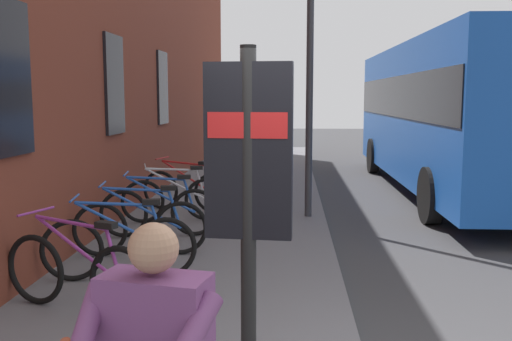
{
  "coord_description": "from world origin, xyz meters",
  "views": [
    {
      "loc": [
        -3.69,
        0.62,
        2.21
      ],
      "look_at": [
        3.24,
        1.04,
        1.31
      ],
      "focal_mm": 40.09,
      "sensor_mm": 36.0,
      "label": 1
    }
  ],
  "objects": [
    {
      "name": "ground",
      "position": [
        6.0,
        -1.0,
        0.0
      ],
      "size": [
        60.0,
        60.0,
        0.0
      ],
      "primitive_type": "plane",
      "color": "#38383A"
    },
    {
      "name": "sidewalk_pavement",
      "position": [
        8.0,
        1.75,
        0.06
      ],
      "size": [
        24.0,
        3.5,
        0.12
      ],
      "primitive_type": "cube",
      "color": "slate",
      "rests_on": "ground"
    },
    {
      "name": "bicycle_leaning_wall",
      "position": [
        1.55,
        2.67,
        0.51
      ],
      "size": [
        0.72,
        1.68,
        0.97
      ],
      "color": "black",
      "rests_on": "sidewalk_pavement"
    },
    {
      "name": "bicycle_under_window",
      "position": [
        2.55,
        2.55,
        0.51
      ],
      "size": [
        0.5,
        1.75,
        0.97
      ],
      "color": "black",
      "rests_on": "sidewalk_pavement"
    },
    {
      "name": "bicycle_end_of_row",
      "position": [
        3.56,
        2.57,
        0.51
      ],
      "size": [
        0.48,
        1.76,
        0.97
      ],
      "color": "black",
      "rests_on": "sidewalk_pavement"
    },
    {
      "name": "bicycle_beside_lamp",
      "position": [
        4.59,
        2.56,
        0.51
      ],
      "size": [
        0.48,
        1.76,
        0.97
      ],
      "color": "black",
      "rests_on": "sidewalk_pavement"
    },
    {
      "name": "bicycle_mid_rack",
      "position": [
        5.65,
        2.55,
        0.51
      ],
      "size": [
        0.64,
        1.72,
        0.97
      ],
      "color": "black",
      "rests_on": "sidewalk_pavement"
    },
    {
      "name": "bicycle_by_door",
      "position": [
        6.53,
        2.52,
        0.51
      ],
      "size": [
        0.64,
        1.72,
        0.97
      ],
      "color": "black",
      "rests_on": "sidewalk_pavement"
    },
    {
      "name": "transit_info_sign",
      "position": [
        -0.18,
        0.88,
        1.72
      ],
      "size": [
        0.13,
        0.55,
        2.4
      ],
      "color": "black",
      "rests_on": "sidewalk_pavement"
    },
    {
      "name": "city_bus",
      "position": [
        9.62,
        -3.0,
        1.92
      ],
      "size": [
        10.51,
        2.69,
        3.35
      ],
      "color": "#1951B2",
      "rests_on": "ground"
    },
    {
      "name": "pedestrian_by_facade",
      "position": [
        5.6,
        1.32,
        1.08
      ],
      "size": [
        0.47,
        0.49,
        1.58
      ],
      "color": "brown",
      "rests_on": "sidewalk_pavement"
    },
    {
      "name": "street_lamp",
      "position": [
        6.21,
        0.3,
        3.37
      ],
      "size": [
        0.28,
        0.28,
        5.53
      ],
      "color": "#333338",
      "rests_on": "sidewalk_pavement"
    }
  ]
}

